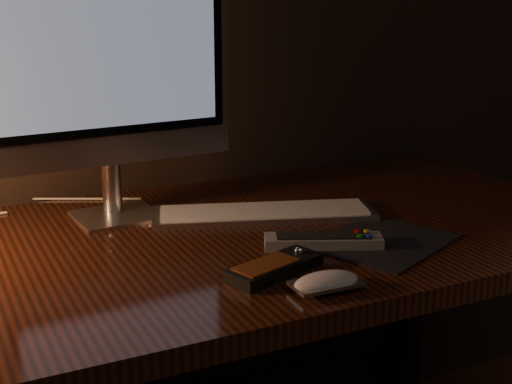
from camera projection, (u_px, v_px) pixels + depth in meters
name	position (u px, v px, depth m)	size (l,w,h in m)	color
desk	(197.00, 287.00, 1.43)	(1.60, 0.75, 0.75)	#3E1A0E
monitor	(109.00, 65.00, 1.36)	(0.50, 0.16, 0.52)	silver
keyboard	(264.00, 213.00, 1.45)	(0.45, 0.13, 0.02)	silver
mousepad	(382.00, 241.00, 1.31)	(0.25, 0.20, 0.00)	black
mouse	(326.00, 284.00, 1.10)	(0.11, 0.06, 0.02)	white
media_remote	(275.00, 267.00, 1.16)	(0.18, 0.11, 0.03)	black
tv_remote	(323.00, 241.00, 1.28)	(0.21, 0.14, 0.03)	gray
cable	(7.00, 211.00, 1.49)	(0.01, 0.01, 0.58)	white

